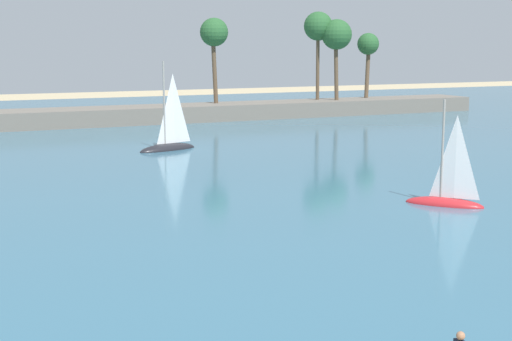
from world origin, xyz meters
name	(u,v)px	position (x,y,z in m)	size (l,w,h in m)	color
sea	(18,144)	(0.00, 61.89, 0.03)	(220.00, 104.23, 0.06)	#386B84
palm_headland	(15,105)	(1.35, 73.98, 2.39)	(112.80, 6.30, 12.23)	slate
sailboat_near_shore	(169,141)	(10.40, 52.68, 0.74)	(5.42, 3.07, 7.53)	black
sailboat_mid_bay	(446,195)	(16.96, 26.62, 0.59)	(3.56, 3.90, 5.91)	red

